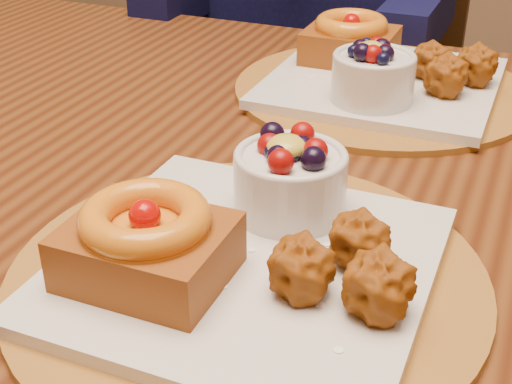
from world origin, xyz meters
TOP-DOWN VIEW (x-y plane):
  - dining_table at (0.10, 0.06)m, footprint 1.60×0.90m
  - place_setting_near at (0.09, -0.15)m, footprint 0.38×0.38m
  - place_setting_far at (0.10, 0.28)m, footprint 0.38×0.38m
  - chair_far at (-0.08, 0.83)m, footprint 0.41×0.41m

SIDE VIEW (x-z plane):
  - chair_far at x=-0.08m, z-range 0.04..0.86m
  - dining_table at x=0.10m, z-range 0.30..1.06m
  - place_setting_far at x=0.10m, z-range 0.74..0.83m
  - place_setting_near at x=0.09m, z-range 0.74..0.83m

